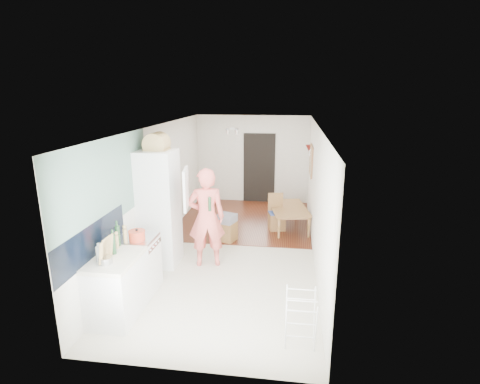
% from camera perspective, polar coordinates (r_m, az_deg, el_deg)
% --- Properties ---
extents(room_shell, '(3.20, 7.00, 2.50)m').
position_cam_1_polar(room_shell, '(7.39, -0.94, 0.18)').
color(room_shell, silver).
rests_on(room_shell, ground).
extents(floor, '(3.20, 7.00, 0.01)m').
position_cam_1_polar(floor, '(7.81, -0.90, -8.71)').
color(floor, beige).
rests_on(floor, ground).
extents(wood_floor_overlay, '(3.20, 3.30, 0.01)m').
position_cam_1_polar(wood_floor_overlay, '(9.51, 0.79, -4.19)').
color(wood_floor_overlay, brown).
rests_on(wood_floor_overlay, room_shell).
extents(sage_wall_panel, '(0.02, 3.00, 1.30)m').
position_cam_1_polar(sage_wall_panel, '(5.87, -19.61, 1.34)').
color(sage_wall_panel, slate).
rests_on(sage_wall_panel, room_shell).
extents(tile_splashback, '(0.02, 1.90, 0.50)m').
position_cam_1_polar(tile_splashback, '(5.61, -21.47, -6.98)').
color(tile_splashback, black).
rests_on(tile_splashback, room_shell).
extents(doorway_recess, '(0.90, 0.04, 2.00)m').
position_cam_1_polar(doorway_recess, '(10.79, 2.94, 3.63)').
color(doorway_recess, black).
rests_on(doorway_recess, room_shell).
extents(base_cabinet, '(0.60, 0.90, 0.86)m').
position_cam_1_polar(base_cabinet, '(5.79, -18.22, -13.87)').
color(base_cabinet, white).
rests_on(base_cabinet, room_shell).
extents(worktop, '(0.62, 0.92, 0.06)m').
position_cam_1_polar(worktop, '(5.58, -18.62, -9.73)').
color(worktop, beige).
rests_on(worktop, room_shell).
extents(range_cooker, '(0.60, 0.60, 0.88)m').
position_cam_1_polar(range_cooker, '(6.38, -15.29, -10.67)').
color(range_cooker, white).
rests_on(range_cooker, room_shell).
extents(cooker_top, '(0.60, 0.60, 0.04)m').
position_cam_1_polar(cooker_top, '(6.20, -15.59, -6.83)').
color(cooker_top, '#B8B8BA').
rests_on(cooker_top, room_shell).
extents(fridge_housing, '(0.66, 0.66, 2.15)m').
position_cam_1_polar(fridge_housing, '(7.02, -12.23, -2.48)').
color(fridge_housing, white).
rests_on(fridge_housing, room_shell).
extents(fridge_door, '(0.14, 0.56, 0.70)m').
position_cam_1_polar(fridge_door, '(6.43, -8.25, 0.48)').
color(fridge_door, white).
rests_on(fridge_door, room_shell).
extents(fridge_interior, '(0.02, 0.52, 0.66)m').
position_cam_1_polar(fridge_interior, '(6.79, -9.99, 1.21)').
color(fridge_interior, white).
rests_on(fridge_interior, room_shell).
extents(pinboard, '(0.03, 0.90, 0.70)m').
position_cam_1_polar(pinboard, '(9.11, 10.82, 4.73)').
color(pinboard, tan).
rests_on(pinboard, room_shell).
extents(pinboard_frame, '(0.00, 0.94, 0.74)m').
position_cam_1_polar(pinboard_frame, '(9.11, 10.72, 4.74)').
color(pinboard_frame, '#976941').
rests_on(pinboard_frame, room_shell).
extents(wall_sconce, '(0.18, 0.18, 0.16)m').
position_cam_1_polar(wall_sconce, '(9.71, 10.46, 6.59)').
color(wall_sconce, maroon).
rests_on(wall_sconce, room_shell).
extents(person, '(0.90, 0.70, 2.18)m').
position_cam_1_polar(person, '(6.81, -5.16, -2.59)').
color(person, '#F4695F').
rests_on(person, floor).
extents(dining_table, '(0.91, 1.35, 0.43)m').
position_cam_1_polar(dining_table, '(8.96, 7.55, -4.13)').
color(dining_table, '#976941').
rests_on(dining_table, floor).
extents(dining_chair, '(0.43, 0.43, 0.85)m').
position_cam_1_polar(dining_chair, '(8.75, 5.63, -3.11)').
color(dining_chair, '#976941').
rests_on(dining_chair, floor).
extents(stool, '(0.43, 0.43, 0.43)m').
position_cam_1_polar(stool, '(8.14, -1.90, -6.05)').
color(stool, '#976941').
rests_on(stool, floor).
extents(grey_drape, '(0.47, 0.47, 0.17)m').
position_cam_1_polar(grey_drape, '(8.04, -2.10, -4.03)').
color(grey_drape, gray).
rests_on(grey_drape, stool).
extents(drying_rack, '(0.38, 0.35, 0.74)m').
position_cam_1_polar(drying_rack, '(5.04, 9.22, -18.72)').
color(drying_rack, white).
rests_on(drying_rack, floor).
extents(bread_bin, '(0.44, 0.42, 0.22)m').
position_cam_1_polar(bread_bin, '(6.81, -12.57, 7.20)').
color(bread_bin, tan).
rests_on(bread_bin, fridge_housing).
extents(red_casserole, '(0.29, 0.29, 0.15)m').
position_cam_1_polar(red_casserole, '(6.06, -15.43, -6.39)').
color(red_casserole, '#D64328').
rests_on(red_casserole, cooker_top).
extents(steel_pan, '(0.19, 0.19, 0.09)m').
position_cam_1_polar(steel_pan, '(5.41, -19.81, -9.78)').
color(steel_pan, '#B8B8BA').
rests_on(steel_pan, worktop).
extents(held_bottle, '(0.06, 0.06, 0.26)m').
position_cam_1_polar(held_bottle, '(6.57, -4.65, -1.83)').
color(held_bottle, '#1F4324').
rests_on(held_bottle, person).
extents(bottle_a, '(0.07, 0.07, 0.29)m').
position_cam_1_polar(bottle_a, '(5.63, -18.74, -7.55)').
color(bottle_a, '#1F4324').
rests_on(bottle_a, worktop).
extents(bottle_b, '(0.08, 0.08, 0.31)m').
position_cam_1_polar(bottle_b, '(5.90, -18.14, -6.37)').
color(bottle_b, '#1F4324').
rests_on(bottle_b, worktop).
extents(bottle_c, '(0.10, 0.10, 0.21)m').
position_cam_1_polar(bottle_c, '(5.48, -20.65, -8.85)').
color(bottle_c, beige).
rests_on(bottle_c, worktop).
extents(pepper_mill_front, '(0.07, 0.07, 0.20)m').
position_cam_1_polar(pepper_mill_front, '(5.83, -18.26, -7.20)').
color(pepper_mill_front, tan).
rests_on(pepper_mill_front, worktop).
extents(pepper_mill_back, '(0.07, 0.07, 0.22)m').
position_cam_1_polar(pepper_mill_back, '(5.99, -17.10, -6.39)').
color(pepper_mill_back, tan).
rests_on(pepper_mill_back, worktop).
extents(chopping_boards, '(0.05, 0.25, 0.34)m').
position_cam_1_polar(chopping_boards, '(5.43, -19.74, -8.23)').
color(chopping_boards, tan).
rests_on(chopping_boards, worktop).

